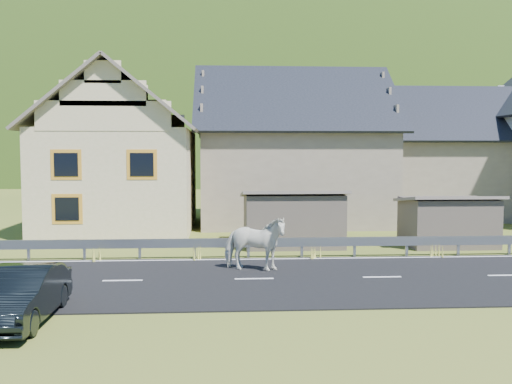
{
  "coord_description": "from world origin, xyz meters",
  "views": [
    {
      "loc": [
        -5.0,
        -17.26,
        3.93
      ],
      "look_at": [
        -3.73,
        3.45,
        2.48
      ],
      "focal_mm": 40.0,
      "sensor_mm": 36.0,
      "label": 1
    }
  ],
  "objects": [
    {
      "name": "house_cream",
      "position": [
        -10.0,
        12.0,
        4.36
      ],
      "size": [
        7.8,
        9.8,
        8.3
      ],
      "color": "beige",
      "rests_on": "ground"
    },
    {
      "name": "horse",
      "position": [
        -3.92,
        1.24,
        0.95
      ],
      "size": [
        1.52,
        2.33,
        1.81
      ],
      "primitive_type": "imported",
      "rotation": [
        0.0,
        0.0,
        1.3
      ],
      "color": "silver",
      "rests_on": "road"
    },
    {
      "name": "guardrail",
      "position": [
        -0.0,
        3.68,
        0.56
      ],
      "size": [
        28.1,
        0.09,
        0.75
      ],
      "color": "#93969B",
      "rests_on": "ground"
    },
    {
      "name": "house_stone_a",
      "position": [
        -1.0,
        15.0,
        4.63
      ],
      "size": [
        10.8,
        9.8,
        8.9
      ],
      "color": "gray",
      "rests_on": "ground"
    },
    {
      "name": "shed_left",
      "position": [
        -2.0,
        6.5,
        1.1
      ],
      "size": [
        4.3,
        3.3,
        2.4
      ],
      "primitive_type": "cube",
      "color": "brown",
      "rests_on": "ground"
    },
    {
      "name": "lane_markings",
      "position": [
        0.0,
        0.0,
        0.04
      ],
      "size": [
        60.0,
        6.6,
        0.01
      ],
      "primitive_type": "cube",
      "color": "silver",
      "rests_on": "road"
    },
    {
      "name": "road",
      "position": [
        0.0,
        0.0,
        0.02
      ],
      "size": [
        60.0,
        7.0,
        0.04
      ],
      "primitive_type": "cube",
      "color": "black",
      "rests_on": "ground"
    },
    {
      "name": "car",
      "position": [
        -9.63,
        -4.0,
        0.64
      ],
      "size": [
        1.35,
        3.87,
        1.27
      ],
      "primitive_type": "imported",
      "rotation": [
        0.0,
        0.0,
        0.0
      ],
      "color": "black",
      "rests_on": "ground"
    },
    {
      "name": "shed_right",
      "position": [
        4.5,
        6.0,
        1.0
      ],
      "size": [
        3.8,
        2.9,
        2.2
      ],
      "primitive_type": "cube",
      "color": "brown",
      "rests_on": "ground"
    },
    {
      "name": "ground",
      "position": [
        0.0,
        0.0,
        0.0
      ],
      "size": [
        160.0,
        160.0,
        0.0
      ],
      "primitive_type": "plane",
      "color": "#3F4D17",
      "rests_on": "ground"
    },
    {
      "name": "mountain",
      "position": [
        5.0,
        180.0,
        -20.0
      ],
      "size": [
        440.0,
        280.0,
        260.0
      ],
      "primitive_type": "ellipsoid",
      "color": "#213E0E",
      "rests_on": "ground"
    },
    {
      "name": "house_stone_b",
      "position": [
        9.0,
        17.0,
        4.24
      ],
      "size": [
        9.8,
        8.8,
        8.1
      ],
      "color": "gray",
      "rests_on": "ground"
    }
  ]
}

